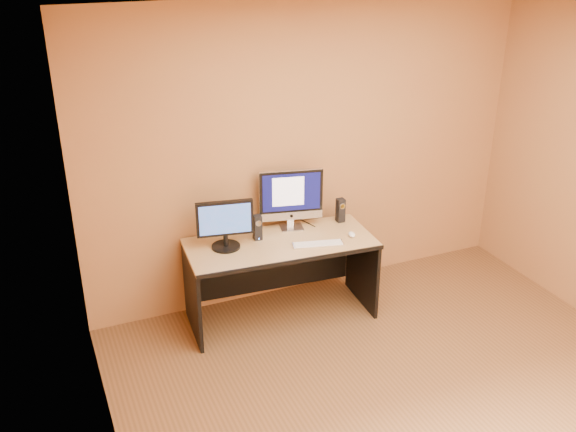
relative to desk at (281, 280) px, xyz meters
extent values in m
plane|color=brown|center=(0.44, -1.58, -0.36)|extent=(4.00, 4.00, 0.00)
plane|color=white|center=(0.44, -1.58, 2.24)|extent=(4.00, 4.00, 0.00)
cube|color=silver|center=(0.26, -0.17, 0.37)|extent=(0.43, 0.21, 0.02)
ellipsoid|color=white|center=(0.59, -0.13, 0.37)|extent=(0.08, 0.11, 0.03)
cylinder|color=black|center=(0.36, 0.25, 0.36)|extent=(0.07, 0.21, 0.01)
cylinder|color=black|center=(0.21, 0.29, 0.36)|extent=(0.10, 0.15, 0.01)
camera|label=1|loc=(-1.80, -4.36, 2.72)|focal=40.00mm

